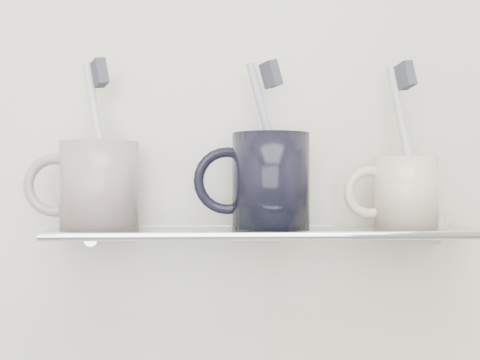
{
  "coord_description": "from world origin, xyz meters",
  "views": [
    {
      "loc": [
        -0.07,
        0.26,
        1.15
      ],
      "look_at": [
        -0.03,
        1.04,
        1.16
      ],
      "focal_mm": 50.0,
      "sensor_mm": 36.0,
      "label": 1
    }
  ],
  "objects": [
    {
      "name": "mug_center_handle",
      "position": [
        -0.05,
        1.04,
        1.16
      ],
      "size": [
        0.08,
        0.01,
        0.08
      ],
      "primitive_type": "torus",
      "rotation": [
        1.57,
        0.0,
        0.0
      ],
      "color": "black",
      "rests_on": "mug_center"
    },
    {
      "name": "mug_left",
      "position": [
        -0.19,
        1.04,
        1.15
      ],
      "size": [
        0.12,
        0.12,
        0.1
      ],
      "primitive_type": "cylinder",
      "rotation": [
        0.0,
        0.0,
        0.4
      ],
      "color": "silver",
      "rests_on": "shelf_glass"
    },
    {
      "name": "mug_right",
      "position": [
        0.16,
        1.04,
        1.14
      ],
      "size": [
        0.1,
        0.1,
        0.08
      ],
      "primitive_type": "cylinder",
      "rotation": [
        0.0,
        0.0,
        0.43
      ],
      "color": "beige",
      "rests_on": "shelf_glass"
    },
    {
      "name": "shelf_glass",
      "position": [
        0.0,
        1.04,
        1.1
      ],
      "size": [
        0.5,
        0.12,
        0.01
      ],
      "primitive_type": "cube",
      "color": "silver",
      "rests_on": "wall_back"
    },
    {
      "name": "bristles_right",
      "position": [
        0.16,
        1.04,
        1.28
      ],
      "size": [
        0.02,
        0.03,
        0.03
      ],
      "primitive_type": "cube",
      "rotation": [
        -0.2,
        -0.09,
        0.33
      ],
      "color": "#363943",
      "rests_on": "toothbrush_right"
    },
    {
      "name": "bristles_center",
      "position": [
        0.0,
        1.04,
        1.28
      ],
      "size": [
        0.03,
        0.03,
        0.03
      ],
      "primitive_type": "cube",
      "rotation": [
        -0.12,
        -0.24,
        0.54
      ],
      "color": "#363943",
      "rests_on": "toothbrush_center"
    },
    {
      "name": "mug_center",
      "position": [
        0.0,
        1.04,
        1.16
      ],
      "size": [
        0.11,
        0.11,
        0.11
      ],
      "primitive_type": "cylinder",
      "rotation": [
        0.0,
        0.0,
        -0.24
      ],
      "color": "black",
      "rests_on": "shelf_glass"
    },
    {
      "name": "mug_left_handle",
      "position": [
        -0.25,
        1.04,
        1.15
      ],
      "size": [
        0.07,
        0.01,
        0.07
      ],
      "primitive_type": "torus",
      "rotation": [
        1.57,
        0.0,
        0.0
      ],
      "color": "silver",
      "rests_on": "mug_left"
    },
    {
      "name": "chrome_cap",
      "position": [
        0.2,
        1.04,
        1.11
      ],
      "size": [
        0.04,
        0.04,
        0.01
      ],
      "primitive_type": "cylinder",
      "color": "silver",
      "rests_on": "shelf_glass"
    },
    {
      "name": "toothbrush_center",
      "position": [
        0.0,
        1.04,
        1.2
      ],
      "size": [
        0.06,
        0.02,
        0.19
      ],
      "primitive_type": "cylinder",
      "rotation": [
        -0.12,
        -0.24,
        0.54
      ],
      "color": "#8E92B0",
      "rests_on": "mug_center"
    },
    {
      "name": "toothbrush_left",
      "position": [
        -0.19,
        1.04,
        1.2
      ],
      "size": [
        0.05,
        0.03,
        0.19
      ],
      "primitive_type": "cylinder",
      "rotation": [
        -0.17,
        -0.11,
        0.47
      ],
      "color": "silver",
      "rests_on": "mug_left"
    },
    {
      "name": "shelf_rail",
      "position": [
        0.0,
        0.98,
        1.1
      ],
      "size": [
        0.5,
        0.01,
        0.01
      ],
      "primitive_type": "cylinder",
      "rotation": [
        0.0,
        1.57,
        0.0
      ],
      "color": "silver",
      "rests_on": "shelf_glass"
    },
    {
      "name": "bracket_left",
      "position": [
        -0.21,
        1.09,
        1.09
      ],
      "size": [
        0.02,
        0.03,
        0.02
      ],
      "primitive_type": "cylinder",
      "rotation": [
        1.57,
        0.0,
        0.0
      ],
      "color": "silver",
      "rests_on": "wall_back"
    },
    {
      "name": "bracket_right",
      "position": [
        0.21,
        1.09,
        1.09
      ],
      "size": [
        0.02,
        0.03,
        0.02
      ],
      "primitive_type": "cylinder",
      "rotation": [
        1.57,
        0.0,
        0.0
      ],
      "color": "silver",
      "rests_on": "wall_back"
    },
    {
      "name": "mug_right_handle",
      "position": [
        0.12,
        1.04,
        1.14
      ],
      "size": [
        0.06,
        0.01,
        0.06
      ],
      "primitive_type": "torus",
      "rotation": [
        1.57,
        0.0,
        0.0
      ],
      "color": "beige",
      "rests_on": "mug_right"
    },
    {
      "name": "toothbrush_right",
      "position": [
        0.16,
        1.04,
        1.2
      ],
      "size": [
        0.04,
        0.04,
        0.19
      ],
      "primitive_type": "cylinder",
      "rotation": [
        -0.2,
        -0.09,
        0.33
      ],
      "color": "#B7B7B7",
      "rests_on": "mug_right"
    },
    {
      "name": "wall_back",
      "position": [
        0.0,
        1.1,
        1.25
      ],
      "size": [
        2.5,
        0.0,
        2.5
      ],
      "primitive_type": "plane",
      "rotation": [
        1.57,
        0.0,
        0.0
      ],
      "color": "beige",
      "rests_on": "ground"
    },
    {
      "name": "bristles_left",
      "position": [
        -0.19,
        1.04,
        1.28
      ],
      "size": [
        0.03,
        0.03,
        0.03
      ],
      "primitive_type": "cube",
      "rotation": [
        -0.17,
        -0.11,
        0.47
      ],
      "color": "#363943",
      "rests_on": "toothbrush_left"
    }
  ]
}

